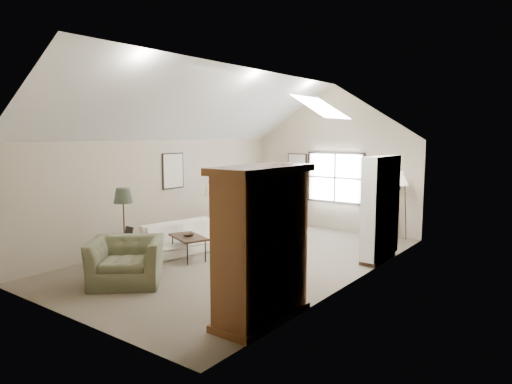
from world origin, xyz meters
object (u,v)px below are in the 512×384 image
Objects in this scene: armoire at (262,245)px; coffee_table at (189,248)px; armchair_near at (126,261)px; side_chair at (381,217)px; armchair_far at (259,218)px; sofa at (185,237)px; side_table at (129,255)px.

coffee_table is at bearing 151.82° from armoire.
side_chair reaches higher than armchair_near.
armoire is 5.73m from armchair_far.
side_chair is at bearing 94.87° from armoire.
side_chair is at bearing -29.94° from sofa.
armoire is at bearing -109.03° from sofa.
coffee_table is at bearing 104.87° from armchair_far.
sofa is at bearing 67.92° from armchair_near.
armchair_near is 2.16× the size of side_table.
sofa is 1.94× the size of side_chair.
side_table is 0.49× the size of side_chair.
sofa is 2.31m from armchair_near.
sofa is 1.60m from side_table.
side_table is (-0.15, -4.11, -0.16)m from armchair_far.
armoire is 3.84× the size of side_table.
armchair_far is 1.01× the size of coffee_table.
coffee_table is at bearing -134.47° from side_chair.
armoire is at bearing -7.38° from side_table.
sofa reaches higher than coffee_table.
side_chair is (3.15, 3.70, 0.26)m from sofa.
coffee_table is (0.50, -0.38, -0.09)m from sofa.
coffee_table is 1.69× the size of side_table.
side_table is at bearing 172.62° from armoire.
side_chair is (2.39, 5.88, 0.19)m from armchair_near.
side_chair is (2.65, 4.08, 0.34)m from coffee_table.
coffee_table is 0.82× the size of side_chair.
armchair_near reaches higher than sofa.
armoire reaches higher than armchair_far.
armchair_far reaches higher than side_table.
side_table is 6.12m from side_chair.
armoire is 3.66m from side_table.
coffee_table is 4.87m from side_chair.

